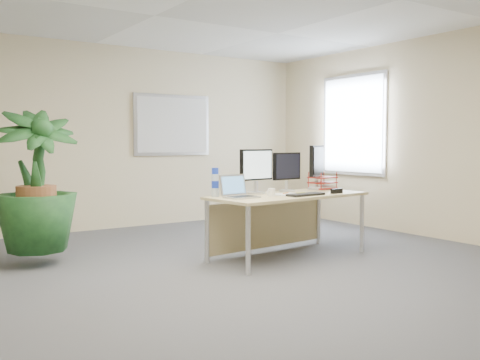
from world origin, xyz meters
TOP-DOWN VIEW (x-y plane):
  - floor at (0.00, 0.00)m, footprint 8.00×8.00m
  - back_wall at (0.00, 4.00)m, footprint 7.00×0.04m
  - whiteboard at (1.20, 3.97)m, footprint 1.30×0.04m
  - window at (3.47, 2.30)m, footprint 0.04×1.30m
  - desk at (1.10, 1.07)m, footprint 1.90×0.94m
  - floor_plant at (-1.29, 2.14)m, footprint 0.87×0.87m
  - monitor_left at (0.86, 1.23)m, footprint 0.45×0.20m
  - monitor_right at (1.30, 1.24)m, footprint 0.41×0.19m
  - monitor_dark at (1.79, 1.26)m, footprint 0.43×0.29m
  - laptop at (0.45, 0.99)m, footprint 0.35×0.32m
  - keyboard at (1.17, 0.76)m, footprint 0.47×0.19m
  - coffee_mug at (0.82, 0.90)m, footprint 0.11×0.08m
  - spiral_notebook at (1.04, 0.93)m, footprint 0.30×0.23m
  - orange_pen at (1.06, 0.96)m, footprint 0.13×0.08m
  - yellow_highlighter at (1.26, 0.95)m, footprint 0.12×0.02m
  - water_bottle at (0.30, 1.19)m, footprint 0.08×0.08m
  - letter_tray at (1.88, 1.26)m, footprint 0.33×0.26m
  - stapler at (1.63, 0.76)m, footprint 0.17×0.06m

SIDE VIEW (x-z plane):
  - floor at x=0.00m, z-range 0.00..0.00m
  - desk at x=1.10m, z-range 0.21..0.91m
  - spiral_notebook at x=1.04m, z-range 0.70..0.72m
  - yellow_highlighter at x=1.26m, z-range 0.70..0.72m
  - keyboard at x=1.17m, z-range 0.70..0.73m
  - orange_pen at x=1.06m, z-range 0.72..0.73m
  - stapler at x=1.63m, z-range 0.70..0.76m
  - coffee_mug at x=0.82m, z-range 0.70..0.79m
  - floor_plant at x=-1.29m, z-range 0.00..1.50m
  - laptop at x=0.45m, z-range 0.65..0.88m
  - letter_tray at x=1.88m, z-range 0.70..0.84m
  - water_bottle at x=0.30m, z-range 0.70..1.00m
  - monitor_right at x=1.30m, z-range 0.74..1.19m
  - monitor_left at x=0.86m, z-range 0.74..1.24m
  - monitor_dark at x=1.79m, z-range 0.74..1.28m
  - back_wall at x=0.00m, z-range 0.00..2.70m
  - whiteboard at x=1.20m, z-range 1.07..2.02m
  - window at x=3.47m, z-range 0.77..2.33m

